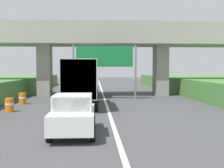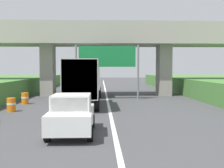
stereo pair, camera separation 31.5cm
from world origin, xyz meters
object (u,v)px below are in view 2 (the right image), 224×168
at_px(overhead_highway_sign, 107,60).
at_px(truck_black, 89,77).
at_px(construction_barrel_5, 25,98).
at_px(construction_barrel_4, 11,105).
at_px(car_white, 72,114).
at_px(truck_green, 83,81).

xyz_separation_m(overhead_highway_sign, truck_black, (-1.80, 3.39, -1.72)).
bearing_deg(construction_barrel_5, construction_barrel_4, -87.43).
bearing_deg(overhead_highway_sign, truck_black, 117.98).
relative_size(car_white, construction_barrel_4, 4.56).
bearing_deg(car_white, truck_green, 90.56).
bearing_deg(truck_black, truck_green, -90.67).
bearing_deg(truck_black, overhead_highway_sign, -62.02).
xyz_separation_m(overhead_highway_sign, truck_green, (-1.91, -5.35, -1.72)).
bearing_deg(car_white, construction_barrel_5, 113.71).
height_order(car_white, construction_barrel_5, car_white).
bearing_deg(truck_green, overhead_highway_sign, 70.40).
relative_size(overhead_highway_sign, construction_barrel_5, 6.53).
distance_m(car_white, construction_barrel_5, 12.00).
xyz_separation_m(construction_barrel_4, construction_barrel_5, (-0.19, 4.17, 0.00)).
bearing_deg(construction_barrel_4, construction_barrel_5, 92.57).
bearing_deg(truck_green, construction_barrel_5, 156.87).
height_order(truck_black, car_white, truck_black).
distance_m(truck_green, construction_barrel_4, 5.24).
bearing_deg(construction_barrel_5, car_white, -66.29).
xyz_separation_m(overhead_highway_sign, construction_barrel_5, (-6.64, -3.33, -3.19)).
bearing_deg(construction_barrel_5, overhead_highway_sign, 26.61).
height_order(truck_green, construction_barrel_5, truck_green).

